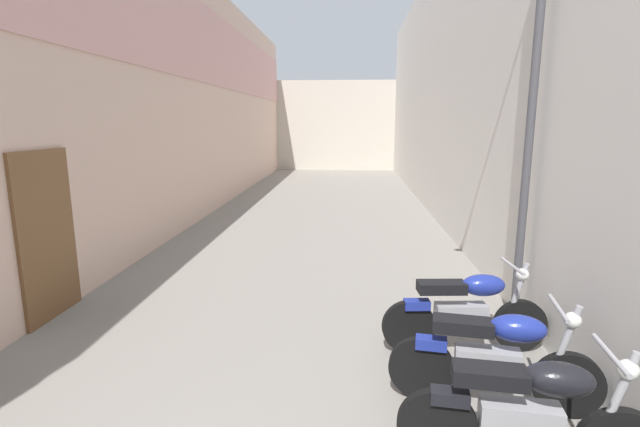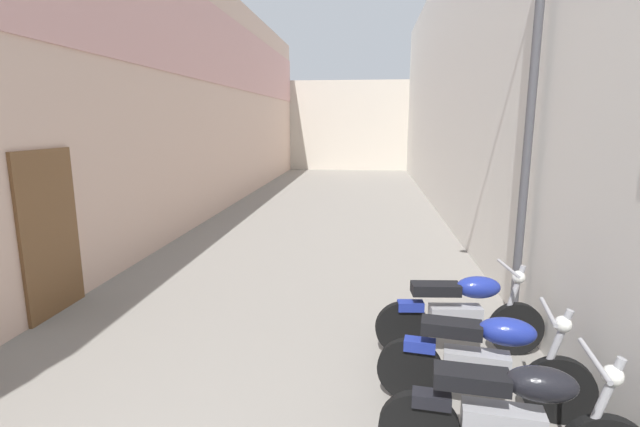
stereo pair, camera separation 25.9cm
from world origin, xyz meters
The scene contains 8 objects.
ground_plane centered at (0.00, 10.40, 0.00)m, with size 40.79×40.79×0.00m, color gray.
building_left centered at (-3.28, 12.34, 3.20)m, with size 0.45×24.79×6.35m.
building_right centered at (3.29, 12.39, 3.45)m, with size 0.45×24.79×6.89m.
building_far_end centered at (0.00, 25.79, 2.32)m, with size 9.18×2.00×4.64m, color beige.
motorcycle_third centered at (2.15, 3.11, 0.50)m, with size 1.85×0.58×1.04m.
motorcycle_fourth centered at (2.15, 3.93, 0.50)m, with size 1.84×0.58×1.04m.
motorcycle_fifth centered at (2.15, 4.98, 0.50)m, with size 1.85×0.58×1.04m.
street_lamp centered at (2.85, 5.71, 2.93)m, with size 0.79×0.18×5.05m.
Camera 2 is at (1.11, 0.05, 2.55)m, focal length 26.06 mm.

